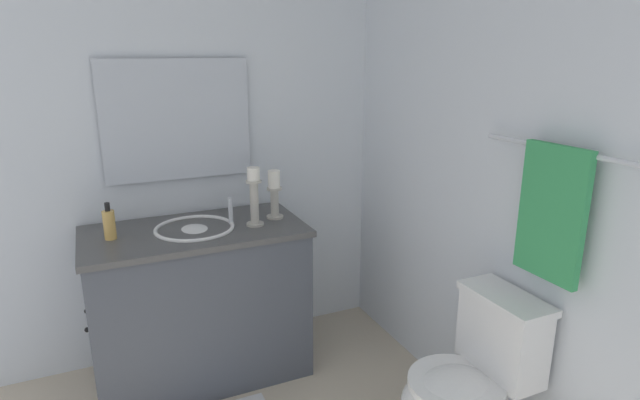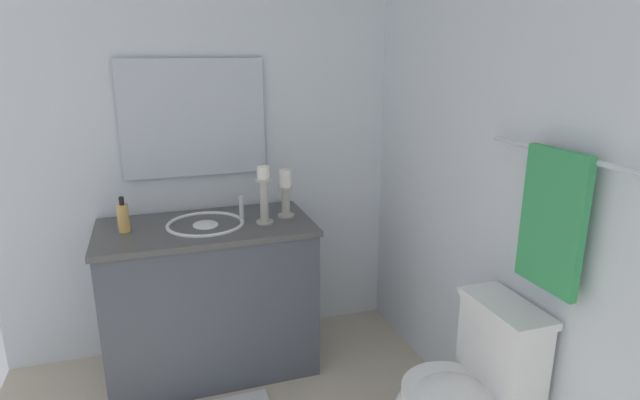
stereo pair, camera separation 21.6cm
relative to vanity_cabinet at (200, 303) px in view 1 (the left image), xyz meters
The scene contains 11 objects.
wall_back 1.70m from the vanity_cabinet, 50.38° to the left, with size 2.56×0.04×2.45m, color silver.
wall_left 0.87m from the vanity_cabinet, behind, with size 0.04×2.24×2.45m, color silver.
vanity_cabinet is the anchor object (origin of this frame).
sink_basin 0.38m from the vanity_cabinet, 90.00° to the left, with size 0.40×0.40×0.24m.
mirror 0.97m from the vanity_cabinet, behind, with size 0.02×0.77×0.63m, color silver.
candle_holder_tall 0.70m from the vanity_cabinet, 90.52° to the left, with size 0.09×0.09×0.26m.
candle_holder_short 0.65m from the vanity_cabinet, 76.73° to the left, with size 0.09×0.09×0.30m.
soap_bottle 0.63m from the vanity_cabinet, 92.49° to the right, with size 0.06×0.06×0.18m.
toilet 1.40m from the vanity_cabinet, 38.40° to the left, with size 0.39×0.54×0.75m.
towel_bar 1.88m from the vanity_cabinet, 41.92° to the left, with size 0.02×0.02×0.74m, color silver.
towel_near_vanity 1.77m from the vanity_cabinet, 41.45° to the left, with size 0.28×0.03×0.50m, color #389E59.
Camera 1 is at (1.54, -0.47, 1.68)m, focal length 28.79 mm.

